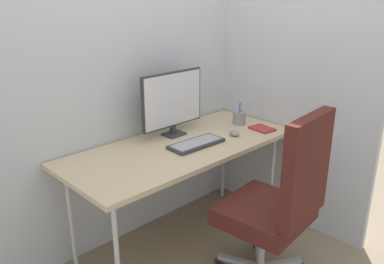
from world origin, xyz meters
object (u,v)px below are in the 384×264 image
office_chair (280,200)px  monitor (173,101)px  pen_holder (239,118)px  mouse (234,133)px  notebook (262,129)px  keyboard (196,144)px

office_chair → monitor: 0.99m
pen_holder → office_chair: bearing=-124.6°
mouse → notebook: size_ratio=0.51×
keyboard → notebook: (0.57, -0.11, -0.00)m
keyboard → pen_holder: size_ratio=2.27×
notebook → office_chair: bearing=-127.9°
keyboard → pen_holder: pen_holder is taller
keyboard → mouse: (0.32, -0.06, 0.01)m
mouse → office_chair: bearing=-108.9°
keyboard → notebook: bearing=-11.4°
pen_holder → mouse: bearing=-147.3°
monitor → mouse: size_ratio=6.10×
office_chair → keyboard: office_chair is taller
keyboard → notebook: size_ratio=2.33×
monitor → notebook: bearing=-34.8°
monitor → notebook: size_ratio=3.10×
pen_holder → notebook: (0.02, -0.20, -0.04)m
pen_holder → notebook: pen_holder is taller
keyboard → monitor: bearing=84.1°
office_chair → keyboard: 0.67m
office_chair → mouse: office_chair is taller
notebook → keyboard: bearing=175.7°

